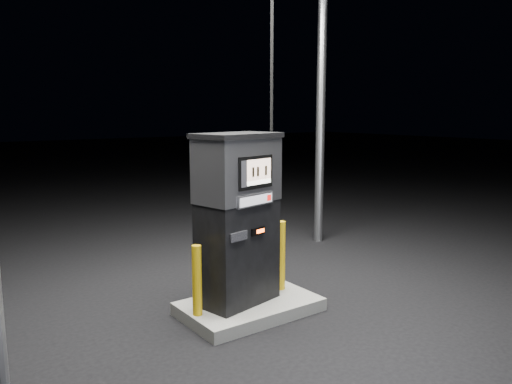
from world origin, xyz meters
TOP-DOWN VIEW (x-y plane):
  - ground at (0.00, 0.00)m, footprint 80.00×80.00m
  - pump_island at (0.00, 0.00)m, footprint 1.60×1.00m
  - fuel_dispenser at (-0.12, 0.07)m, footprint 1.15×0.78m
  - bollard_left at (-0.71, -0.00)m, footprint 0.13×0.13m
  - bollard_right at (0.55, 0.10)m, footprint 0.15×0.15m

SIDE VIEW (x-z plane):
  - ground at x=0.00m, z-range 0.00..0.00m
  - pump_island at x=0.00m, z-range 0.00..0.15m
  - bollard_left at x=-0.71m, z-range 0.15..0.95m
  - bollard_right at x=0.55m, z-range 0.15..1.03m
  - fuel_dispenser at x=-0.12m, z-range -0.90..3.25m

